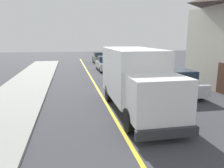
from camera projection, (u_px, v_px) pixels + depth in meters
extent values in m
cube|color=gold|center=(106.00, 104.00, 12.63)|extent=(0.16, 56.00, 0.01)
cube|color=white|center=(132.00, 73.00, 11.87)|extent=(2.41, 5.00, 2.60)
cube|color=white|center=(157.00, 98.00, 8.60)|extent=(2.28, 2.00, 1.70)
cube|color=#1E2D3D|center=(167.00, 94.00, 7.66)|extent=(2.04, 0.08, 0.75)
cube|color=#2D2D33|center=(167.00, 133.00, 7.78)|extent=(2.40, 0.20, 0.36)
cylinder|color=black|center=(177.00, 117.00, 9.19)|extent=(0.30, 1.00, 1.00)
cylinder|color=black|center=(129.00, 120.00, 8.79)|extent=(0.30, 1.00, 1.00)
cylinder|color=black|center=(142.00, 91.00, 13.56)|extent=(0.30, 1.00, 1.00)
cylinder|color=black|center=(109.00, 93.00, 13.15)|extent=(0.30, 1.00, 1.00)
cube|color=#2D4793|center=(119.00, 75.00, 18.42)|extent=(1.85, 4.42, 0.76)
cube|color=#1E2D3D|center=(118.00, 67.00, 18.42)|extent=(1.60, 1.82, 0.64)
cylinder|color=black|center=(132.00, 82.00, 17.27)|extent=(0.23, 0.64, 0.64)
cylinder|color=black|center=(113.00, 83.00, 16.99)|extent=(0.23, 0.64, 0.64)
cylinder|color=black|center=(124.00, 76.00, 19.98)|extent=(0.23, 0.64, 0.64)
cylinder|color=black|center=(107.00, 77.00, 19.70)|extent=(0.23, 0.64, 0.64)
cube|color=#B7B7BC|center=(105.00, 65.00, 25.34)|extent=(1.86, 4.42, 0.76)
cube|color=#1E2D3D|center=(105.00, 59.00, 25.34)|extent=(1.61, 1.82, 0.64)
cylinder|color=black|center=(115.00, 69.00, 24.22)|extent=(0.23, 0.64, 0.64)
cylinder|color=black|center=(101.00, 70.00, 23.90)|extent=(0.23, 0.64, 0.64)
cylinder|color=black|center=(110.00, 66.00, 26.92)|extent=(0.23, 0.64, 0.64)
cylinder|color=black|center=(97.00, 67.00, 26.60)|extent=(0.23, 0.64, 0.64)
cube|color=#4C564C|center=(100.00, 59.00, 32.47)|extent=(1.85, 4.42, 0.76)
cube|color=#1E2D3D|center=(100.00, 54.00, 32.47)|extent=(1.60, 1.82, 0.64)
cylinder|color=black|center=(107.00, 62.00, 31.35)|extent=(0.23, 0.64, 0.64)
cylinder|color=black|center=(96.00, 62.00, 31.04)|extent=(0.23, 0.64, 0.64)
cylinder|color=black|center=(104.00, 60.00, 34.05)|extent=(0.23, 0.64, 0.64)
cylinder|color=black|center=(93.00, 61.00, 33.73)|extent=(0.23, 0.64, 0.64)
cube|color=#B7B7BC|center=(179.00, 85.00, 14.75)|extent=(1.87, 4.43, 0.76)
cube|color=#1E2D3D|center=(181.00, 75.00, 14.46)|extent=(1.61, 1.83, 0.64)
cylinder|color=black|center=(159.00, 86.00, 16.04)|extent=(0.23, 0.64, 0.64)
cylinder|color=black|center=(179.00, 85.00, 16.31)|extent=(0.23, 0.64, 0.64)
cylinder|color=black|center=(177.00, 95.00, 13.33)|extent=(0.23, 0.64, 0.64)
cylinder|color=black|center=(201.00, 94.00, 13.60)|extent=(0.23, 0.64, 0.64)
cube|color=brown|center=(223.00, 79.00, 14.81)|extent=(0.10, 1.00, 2.10)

